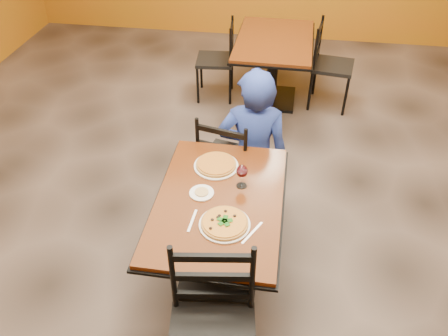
% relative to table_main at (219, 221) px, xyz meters
% --- Properties ---
extents(floor, '(7.00, 8.00, 0.01)m').
position_rel_table_main_xyz_m(floor, '(0.00, 0.50, -0.56)').
color(floor, black).
rests_on(floor, ground).
extents(table_main, '(0.83, 1.23, 0.75)m').
position_rel_table_main_xyz_m(table_main, '(0.00, 0.00, 0.00)').
color(table_main, '#59270E').
rests_on(table_main, floor).
extents(table_second, '(0.86, 1.26, 0.75)m').
position_rel_table_main_xyz_m(table_second, '(0.19, 2.61, 0.00)').
color(table_second, '#59270E').
rests_on(table_second, floor).
extents(chair_main_far, '(0.51, 0.51, 0.93)m').
position_rel_table_main_xyz_m(chair_main_far, '(-0.04, 0.78, -0.09)').
color(chair_main_far, black).
rests_on(chair_main_far, floor).
extents(chair_second_left, '(0.44, 0.44, 0.90)m').
position_rel_table_main_xyz_m(chair_second_left, '(-0.47, 2.61, -0.10)').
color(chair_second_left, black).
rests_on(chair_second_left, floor).
extents(chair_second_right, '(0.49, 0.49, 0.95)m').
position_rel_table_main_xyz_m(chair_second_right, '(0.84, 2.61, -0.08)').
color(chair_second_right, black).
rests_on(chair_second_right, floor).
extents(diner, '(0.63, 0.43, 1.20)m').
position_rel_table_main_xyz_m(diner, '(0.13, 0.96, 0.04)').
color(diner, navy).
rests_on(diner, floor).
extents(plate_main, '(0.31, 0.31, 0.01)m').
position_rel_table_main_xyz_m(plate_main, '(0.07, -0.22, 0.20)').
color(plate_main, white).
rests_on(plate_main, table_main).
extents(pizza_main, '(0.28, 0.28, 0.02)m').
position_rel_table_main_xyz_m(pizza_main, '(0.07, -0.22, 0.21)').
color(pizza_main, maroon).
rests_on(pizza_main, plate_main).
extents(plate_far, '(0.31, 0.31, 0.01)m').
position_rel_table_main_xyz_m(plate_far, '(-0.08, 0.33, 0.20)').
color(plate_far, white).
rests_on(plate_far, table_main).
extents(pizza_far, '(0.28, 0.28, 0.02)m').
position_rel_table_main_xyz_m(pizza_far, '(-0.08, 0.33, 0.21)').
color(pizza_far, '#BA8D23').
rests_on(pizza_far, plate_far).
extents(side_plate, '(0.16, 0.16, 0.01)m').
position_rel_table_main_xyz_m(side_plate, '(-0.12, 0.04, 0.20)').
color(side_plate, white).
rests_on(side_plate, table_main).
extents(dip, '(0.09, 0.09, 0.01)m').
position_rel_table_main_xyz_m(dip, '(-0.12, 0.04, 0.21)').
color(dip, tan).
rests_on(dip, side_plate).
extents(wine_glass, '(0.08, 0.08, 0.18)m').
position_rel_table_main_xyz_m(wine_glass, '(0.12, 0.15, 0.28)').
color(wine_glass, white).
rests_on(wine_glass, table_main).
extents(fork, '(0.03, 0.19, 0.00)m').
position_rel_table_main_xyz_m(fork, '(-0.13, -0.21, 0.20)').
color(fork, silver).
rests_on(fork, table_main).
extents(knife, '(0.11, 0.19, 0.00)m').
position_rel_table_main_xyz_m(knife, '(0.24, -0.26, 0.20)').
color(knife, silver).
rests_on(knife, table_main).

